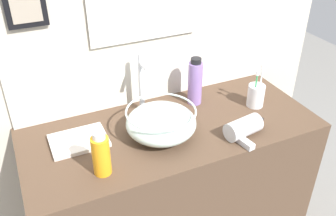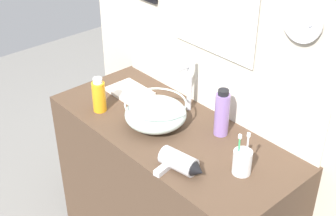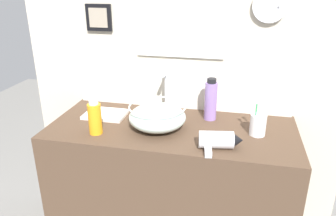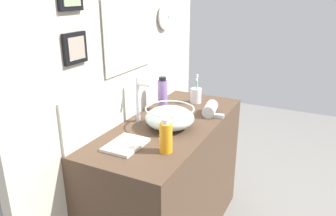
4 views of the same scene
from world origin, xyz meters
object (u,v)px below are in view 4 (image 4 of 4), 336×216
object	(u,v)px
toothbrush_cup	(196,95)
shampoo_bottle	(163,95)
spray_bottle	(166,137)
glass_bowl_sink	(170,117)
hand_towel	(126,145)
hair_drier	(211,109)
faucet	(139,97)

from	to	relation	value
toothbrush_cup	shampoo_bottle	distance (m)	0.28
spray_bottle	shampoo_bottle	bearing A→B (deg)	28.96
glass_bowl_sink	spray_bottle	world-z (taller)	spray_bottle
hand_towel	spray_bottle	bearing A→B (deg)	-79.79
glass_bowl_sink	hair_drier	world-z (taller)	glass_bowl_sink
hair_drier	hand_towel	xyz separation A→B (m)	(-0.63, 0.23, -0.03)
toothbrush_cup	hand_towel	distance (m)	0.80
shampoo_bottle	spray_bottle	distance (m)	0.60
hair_drier	faucet	bearing A→B (deg)	132.79
hair_drier	hand_towel	size ratio (longest dim) A/B	0.92
toothbrush_cup	hand_towel	xyz separation A→B (m)	(-0.80, 0.06, -0.05)
glass_bowl_sink	spray_bottle	xyz separation A→B (m)	(-0.28, -0.12, 0.02)
faucet	hand_towel	bearing A→B (deg)	-160.98
hair_drier	hand_towel	world-z (taller)	hair_drier
shampoo_bottle	glass_bowl_sink	bearing A→B (deg)	-144.73
hair_drier	toothbrush_cup	bearing A→B (deg)	45.21
spray_bottle	glass_bowl_sink	bearing A→B (deg)	22.72
hand_towel	hair_drier	bearing A→B (deg)	-20.13
shampoo_bottle	spray_bottle	world-z (taller)	shampoo_bottle
glass_bowl_sink	faucet	xyz separation A→B (m)	(0.00, 0.20, 0.09)
shampoo_bottle	spray_bottle	size ratio (longest dim) A/B	1.28
glass_bowl_sink	shampoo_bottle	xyz separation A→B (m)	(0.24, 0.17, 0.04)
faucet	spray_bottle	size ratio (longest dim) A/B	1.58
hair_drier	spray_bottle	xyz separation A→B (m)	(-0.59, 0.02, 0.04)
hair_drier	spray_bottle	bearing A→B (deg)	177.93
faucet	spray_bottle	world-z (taller)	faucet
spray_bottle	hand_towel	xyz separation A→B (m)	(-0.04, 0.21, -0.07)
spray_bottle	faucet	bearing A→B (deg)	48.89
faucet	hair_drier	distance (m)	0.48
shampoo_bottle	hand_towel	world-z (taller)	shampoo_bottle
glass_bowl_sink	shampoo_bottle	world-z (taller)	shampoo_bottle
faucet	hair_drier	world-z (taller)	faucet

